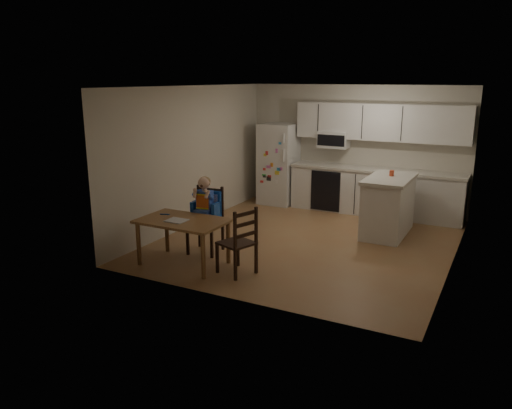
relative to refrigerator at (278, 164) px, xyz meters
The scene contains 10 objects.
room 2.31m from the refrigerator, 47.16° to the right, with size 4.52×5.01×2.51m.
refrigerator is the anchor object (origin of this frame).
kitchen_run 2.05m from the refrigerator, ahead, with size 3.37×0.62×2.15m.
kitchen_island 2.87m from the refrigerator, 23.59° to the right, with size 0.71×1.36×1.00m.
red_cup 2.81m from the refrigerator, 21.56° to the right, with size 0.08×0.08×0.10m, color #C44021.
dining_table 3.97m from the refrigerator, 85.12° to the right, with size 1.25×0.80×0.67m.
napkin 4.05m from the refrigerator, 85.85° to the right, with size 0.29×0.25×0.01m, color #B8B8BD.
toddler_spoon 3.86m from the refrigerator, 90.94° to the right, with size 0.02×0.02×0.12m, color #1649AE.
chair_booster 3.35m from the refrigerator, 84.32° to the right, with size 0.50×0.50×1.19m.
chair_side 4.14m from the refrigerator, 72.00° to the right, with size 0.53×0.53×0.95m.
Camera 1 is at (2.86, -7.37, 2.64)m, focal length 35.00 mm.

